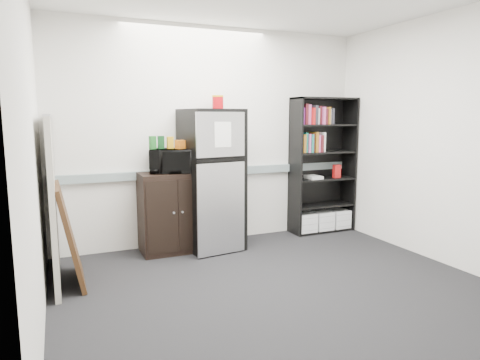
{
  "coord_description": "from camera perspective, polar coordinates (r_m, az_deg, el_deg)",
  "views": [
    {
      "loc": [
        -1.84,
        -3.37,
        1.6
      ],
      "look_at": [
        0.0,
        0.9,
        0.91
      ],
      "focal_mm": 32.0,
      "sensor_mm": 36.0,
      "label": 1
    }
  ],
  "objects": [
    {
      "name": "cubicle_partition",
      "position": [
        4.52,
        -23.69,
        -2.27
      ],
      "size": [
        0.06,
        1.3,
        1.62
      ],
      "color": "gray",
      "rests_on": "floor"
    },
    {
      "name": "bookshelf",
      "position": [
        6.02,
        10.93,
        1.79
      ],
      "size": [
        0.9,
        0.34,
        1.85
      ],
      "color": "black",
      "rests_on": "floor"
    },
    {
      "name": "wall_right",
      "position": [
        5.12,
        25.47,
        4.87
      ],
      "size": [
        0.02,
        3.5,
        2.7
      ],
      "primitive_type": "cube",
      "color": "silver",
      "rests_on": "floor"
    },
    {
      "name": "wall_left",
      "position": [
        3.39,
        -25.98,
        3.39
      ],
      "size": [
        0.02,
        3.5,
        2.7
      ],
      "primitive_type": "cube",
      "color": "silver",
      "rests_on": "floor"
    },
    {
      "name": "snack_box_c",
      "position": [
        5.05,
        -9.29,
        4.94
      ],
      "size": [
        0.07,
        0.06,
        0.14
      ],
      "primitive_type": "cube",
      "rotation": [
        0.0,
        0.0,
        0.09
      ],
      "color": "gold",
      "rests_on": "microwave"
    },
    {
      "name": "snack_bag",
      "position": [
        5.04,
        -7.53,
        4.74
      ],
      "size": [
        0.2,
        0.15,
        0.1
      ],
      "primitive_type": "cube",
      "rotation": [
        0.0,
        0.0,
        0.3
      ],
      "color": "#D06514",
      "rests_on": "microwave"
    },
    {
      "name": "refrigerator",
      "position": [
        5.14,
        -3.79,
        -0.0
      ],
      "size": [
        0.71,
        0.74,
        1.68
      ],
      "rotation": [
        0.0,
        0.0,
        0.13
      ],
      "color": "black",
      "rests_on": "floor"
    },
    {
      "name": "floor",
      "position": [
        4.16,
        5.06,
        -14.15
      ],
      "size": [
        4.0,
        4.0,
        0.0
      ],
      "primitive_type": "plane",
      "color": "black",
      "rests_on": "ground"
    },
    {
      "name": "microwave",
      "position": [
        5.04,
        -9.08,
        2.55
      ],
      "size": [
        0.57,
        0.46,
        0.28
      ],
      "primitive_type": "imported",
      "rotation": [
        0.0,
        0.0,
        -0.26
      ],
      "color": "black",
      "rests_on": "cabinet"
    },
    {
      "name": "snack_box_a",
      "position": [
        5.01,
        -11.57,
        4.9
      ],
      "size": [
        0.08,
        0.07,
        0.15
      ],
      "primitive_type": "cube",
      "rotation": [
        0.0,
        0.0,
        0.34
      ],
      "color": "#1A5B1F",
      "rests_on": "microwave"
    },
    {
      "name": "wall_note",
      "position": [
        5.33,
        -7.13,
        7.89
      ],
      "size": [
        0.14,
        0.0,
        0.1
      ],
      "primitive_type": "cube",
      "color": "white",
      "rests_on": "wall_back"
    },
    {
      "name": "cabinet",
      "position": [
        5.15,
        -8.96,
        -4.23
      ],
      "size": [
        0.76,
        0.5,
        0.95
      ],
      "color": "black",
      "rests_on": "floor"
    },
    {
      "name": "snack_box_b",
      "position": [
        5.03,
        -10.49,
        4.95
      ],
      "size": [
        0.07,
        0.05,
        0.15
      ],
      "primitive_type": "cube",
      "rotation": [
        0.0,
        0.0,
        -0.06
      ],
      "color": "#0C3614",
      "rests_on": "microwave"
    },
    {
      "name": "electrical_raceway",
      "position": [
        5.46,
        -3.41,
        1.12
      ],
      "size": [
        3.92,
        0.05,
        0.1
      ],
      "primitive_type": "cube",
      "color": "gray",
      "rests_on": "wall_back"
    },
    {
      "name": "coffee_can",
      "position": [
        5.25,
        -2.98,
        10.42
      ],
      "size": [
        0.14,
        0.14,
        0.19
      ],
      "color": "#A9070E",
      "rests_on": "refrigerator"
    },
    {
      "name": "framed_poster",
      "position": [
        4.43,
        -21.73,
        -6.67
      ],
      "size": [
        0.23,
        0.76,
        0.97
      ],
      "rotation": [
        0.0,
        -0.19,
        0.0
      ],
      "color": "#301E0D",
      "rests_on": "floor"
    },
    {
      "name": "wall_back",
      "position": [
        5.45,
        -3.56,
        5.85
      ],
      "size": [
        4.0,
        0.02,
        2.7
      ],
      "primitive_type": "cube",
      "color": "silver",
      "rests_on": "floor"
    }
  ]
}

